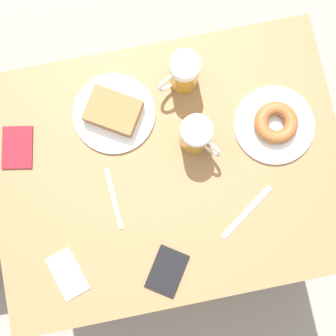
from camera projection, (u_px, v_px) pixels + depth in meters
The scene contains 11 objects.
ground_plane at pixel (168, 193), 2.10m from camera, with size 8.00×8.00×0.00m, color gray.
table at pixel (168, 172), 1.42m from camera, with size 0.77×1.03×0.75m.
plate_with_cake at pixel (114, 112), 1.36m from camera, with size 0.24×0.24×0.05m.
plate_with_donut at pixel (275, 124), 1.36m from camera, with size 0.24×0.24×0.05m.
beer_mug_left at pixel (196, 136), 1.30m from camera, with size 0.12×0.10×0.14m.
beer_mug_center at pixel (183, 73), 1.32m from camera, with size 0.09×0.13×0.14m.
napkin_folded at pixel (68, 274), 1.31m from camera, with size 0.15×0.11×0.00m.
fork at pixel (114, 199), 1.34m from camera, with size 0.18×0.02×0.00m.
knife at pixel (246, 212), 1.34m from camera, with size 0.13×0.17×0.00m.
passport_near_edge at pixel (167, 271), 1.31m from camera, with size 0.15×0.14×0.01m.
passport_far_edge at pixel (17, 147), 1.36m from camera, with size 0.14×0.11×0.01m.
Camera 1 is at (-0.19, 0.04, 2.09)m, focal length 50.00 mm.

